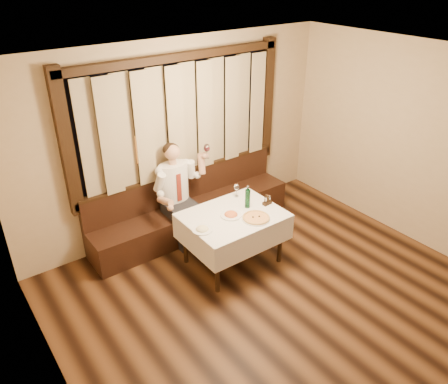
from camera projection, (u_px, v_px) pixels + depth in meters
room at (274, 184)px, 4.79m from camera, size 5.01×6.01×2.81m
banquette at (192, 211)px, 6.59m from camera, size 3.20×0.61×0.94m
dining_table at (233, 221)px, 5.71m from camera, size 1.27×0.97×0.76m
pizza at (256, 218)px, 5.55m from camera, size 0.37×0.37×0.04m
pasta_red at (231, 213)px, 5.61m from camera, size 0.28×0.28×0.10m
pasta_cream at (202, 228)px, 5.31m from camera, size 0.26×0.26×0.09m
green_bottle at (248, 198)px, 5.76m from camera, size 0.07×0.07×0.32m
table_wine_glass at (236, 188)px, 6.01m from camera, size 0.07×0.07×0.19m
cruet_caddy at (267, 201)px, 5.87m from camera, size 0.13×0.07×0.14m
seated_man at (177, 187)px, 6.13m from camera, size 0.82×0.61×1.47m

